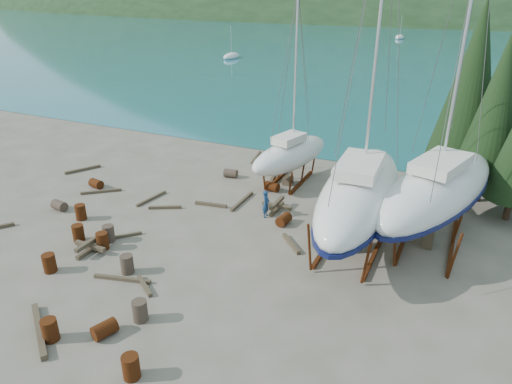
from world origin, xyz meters
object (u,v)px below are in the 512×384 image
at_px(large_sailboat_near, 359,192).
at_px(small_sailboat_shore, 291,154).
at_px(worker, 266,204).
at_px(large_sailboat_far, 437,189).

relative_size(large_sailboat_near, small_sailboat_shore, 1.51).
distance_m(small_sailboat_shore, worker, 5.45).
height_order(large_sailboat_far, worker, large_sailboat_far).
bearing_deg(large_sailboat_far, worker, -155.76).
relative_size(large_sailboat_far, small_sailboat_shore, 1.50).
bearing_deg(small_sailboat_shore, worker, -68.85).
xyz_separation_m(large_sailboat_far, small_sailboat_shore, (-9.25, 4.24, -0.94)).
bearing_deg(worker, large_sailboat_near, -105.74).
xyz_separation_m(large_sailboat_near, worker, (-5.26, 0.85, -2.08)).
relative_size(large_sailboat_near, large_sailboat_far, 1.01).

